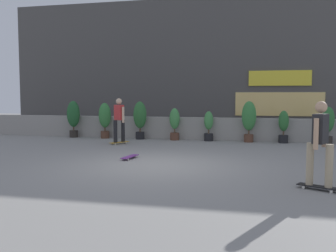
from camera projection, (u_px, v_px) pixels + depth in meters
The scene contains 14 objects.
ground_plane at pixel (155, 165), 9.91m from camera, with size 48.00×48.00×0.00m, color gray.
planter_wall at pixel (193, 128), 15.70m from camera, with size 18.00×0.40×0.90m, color gray.
building_backdrop at pixel (206, 67), 19.36m from camera, with size 20.00×2.08×6.50m.
potted_plant_0 at pixel (73, 116), 16.37m from camera, with size 0.55×0.55×1.57m.
potted_plant_1 at pixel (105, 118), 16.05m from camera, with size 0.51×0.51×1.49m.
potted_plant_2 at pixel (140, 117), 15.70m from camera, with size 0.54×0.54×1.56m.
potted_plant_3 at pixel (175, 122), 15.39m from camera, with size 0.41×0.41×1.29m.
potted_plant_4 at pixel (209, 125), 15.09m from camera, with size 0.36×0.36×1.18m.
potted_plant_5 at pixel (249, 118), 14.71m from camera, with size 0.55×0.55×1.58m.
potted_plant_6 at pixel (284, 126), 14.44m from camera, with size 0.38×0.38×1.23m.
potted_plant_7 at pixel (328, 123), 14.08m from camera, with size 0.46×0.46×1.39m.
skater_far_right at pixel (320, 141), 7.22m from camera, with size 0.80×0.54×1.70m.
skater_mid_plaza at pixel (119, 119), 14.11m from camera, with size 0.58×0.79×1.70m.
skateboard_near_camera at pixel (130, 157), 10.87m from camera, with size 0.31×0.82×0.08m.
Camera 1 is at (2.54, -9.47, 1.81)m, focal length 40.83 mm.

